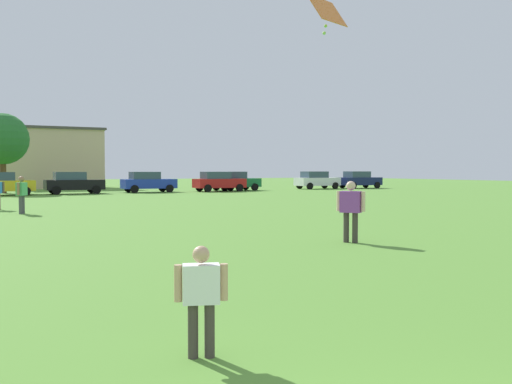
% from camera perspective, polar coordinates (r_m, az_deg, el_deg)
% --- Properties ---
extents(ground_plane, '(160.00, 160.00, 0.00)m').
position_cam_1_polar(ground_plane, '(31.62, -23.89, -1.34)').
color(ground_plane, '#568C33').
extents(child_kite_flyer, '(0.50, 0.32, 1.12)m').
position_cam_1_polar(child_kite_flyer, '(5.81, -5.43, -9.74)').
color(child_kite_flyer, '#3F3833').
rests_on(child_kite_flyer, ground).
extents(adult_bystander, '(0.54, 0.62, 1.57)m').
position_cam_1_polar(adult_bystander, '(14.93, 9.33, -1.38)').
color(adult_bystander, '#3F3833').
rests_on(adult_bystander, ground).
extents(bystander_midfield, '(0.51, 0.67, 1.59)m').
position_cam_1_polar(bystander_midfield, '(26.18, -22.12, 0.04)').
color(bystander_midfield, '#4C4C51').
rests_on(bystander_midfield, ground).
extents(kite, '(1.49, 1.04, 1.17)m').
position_cam_1_polar(kite, '(18.45, 7.01, 17.21)').
color(kite, orange).
extents(parked_car_yellow_1, '(4.30, 2.02, 1.68)m').
position_cam_1_polar(parked_car_yellow_1, '(45.21, -23.82, 0.76)').
color(parked_car_yellow_1, yellow).
rests_on(parked_car_yellow_1, ground).
extents(parked_car_black_2, '(4.30, 2.02, 1.68)m').
position_cam_1_polar(parked_car_black_2, '(46.29, -17.58, 0.88)').
color(parked_car_black_2, black).
rests_on(parked_car_black_2, ground).
extents(parked_car_blue_3, '(4.30, 2.02, 1.68)m').
position_cam_1_polar(parked_car_blue_3, '(48.04, -10.62, 0.99)').
color(parked_car_blue_3, '#1E38AD').
rests_on(parked_car_blue_3, ground).
extents(parked_car_red_4, '(4.30, 2.02, 1.68)m').
position_cam_1_polar(parked_car_red_4, '(49.18, -3.72, 1.05)').
color(parked_car_red_4, red).
rests_on(parked_car_red_4, ground).
extents(parked_car_green_5, '(4.30, 2.02, 1.68)m').
position_cam_1_polar(parked_car_green_5, '(51.19, -2.12, 1.10)').
color(parked_car_green_5, '#196B38').
rests_on(parked_car_green_5, ground).
extents(parked_car_white_6, '(4.30, 2.02, 1.68)m').
position_cam_1_polar(parked_car_white_6, '(55.97, 6.00, 1.19)').
color(parked_car_white_6, white).
rests_on(parked_car_white_6, ground).
extents(parked_car_navy_7, '(4.30, 2.02, 1.68)m').
position_cam_1_polar(parked_car_navy_7, '(58.26, 10.13, 1.21)').
color(parked_car_navy_7, '#141E4C').
rests_on(parked_car_navy_7, ground).
extents(tree_far_right, '(4.05, 4.05, 6.30)m').
position_cam_1_polar(tree_far_right, '(49.80, -23.72, 4.80)').
color(tree_far_right, brown).
rests_on(tree_far_right, ground).
extents(house_left, '(9.39, 8.23, 6.00)m').
position_cam_1_polar(house_left, '(62.26, -19.58, 3.16)').
color(house_left, beige).
rests_on(house_left, ground).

